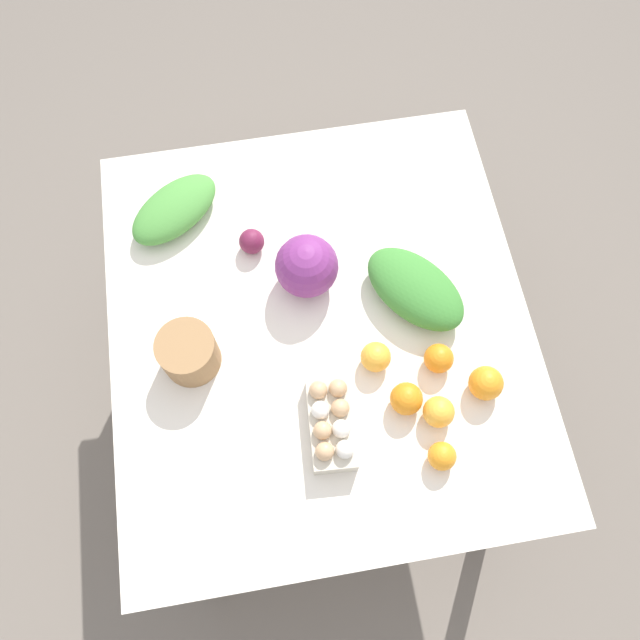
% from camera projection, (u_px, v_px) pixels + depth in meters
% --- Properties ---
extents(ground_plane, '(8.00, 8.00, 0.00)m').
position_uv_depth(ground_plane, '(320.00, 397.00, 2.26)').
color(ground_plane, '#70665B').
extents(dining_table, '(1.17, 1.05, 0.75)m').
position_uv_depth(dining_table, '(320.00, 336.00, 1.66)').
color(dining_table, silver).
rests_on(dining_table, ground_plane).
extents(cabbage_purple, '(0.16, 0.16, 0.16)m').
position_uv_depth(cabbage_purple, '(307.00, 266.00, 1.54)').
color(cabbage_purple, '#7A2D75').
rests_on(cabbage_purple, dining_table).
extents(egg_carton, '(0.23, 0.12, 0.09)m').
position_uv_depth(egg_carton, '(331.00, 422.00, 1.43)').
color(egg_carton, beige).
rests_on(egg_carton, dining_table).
extents(paper_bag, '(0.14, 0.14, 0.11)m').
position_uv_depth(paper_bag, '(189.00, 353.00, 1.48)').
color(paper_bag, '#997047').
rests_on(paper_bag, dining_table).
extents(greens_bunch_dandelion, '(0.32, 0.30, 0.10)m').
position_uv_depth(greens_bunch_dandelion, '(415.00, 289.00, 1.55)').
color(greens_bunch_dandelion, '#3D8433').
rests_on(greens_bunch_dandelion, dining_table).
extents(greens_bunch_beet_tops, '(0.27, 0.30, 0.08)m').
position_uv_depth(greens_bunch_beet_tops, '(174.00, 209.00, 1.64)').
color(greens_bunch_beet_tops, '#4C933D').
rests_on(greens_bunch_beet_tops, dining_table).
extents(beet_root, '(0.07, 0.07, 0.07)m').
position_uv_depth(beet_root, '(252.00, 241.00, 1.61)').
color(beet_root, maroon).
rests_on(beet_root, dining_table).
extents(orange_0, '(0.07, 0.07, 0.07)m').
position_uv_depth(orange_0, '(439.00, 358.00, 1.49)').
color(orange_0, orange).
rests_on(orange_0, dining_table).
extents(orange_1, '(0.08, 0.08, 0.08)m').
position_uv_depth(orange_1, '(406.00, 399.00, 1.46)').
color(orange_1, orange).
rests_on(orange_1, dining_table).
extents(orange_2, '(0.07, 0.07, 0.07)m').
position_uv_depth(orange_2, '(376.00, 357.00, 1.50)').
color(orange_2, '#F9A833').
rests_on(orange_2, dining_table).
extents(orange_3, '(0.07, 0.07, 0.07)m').
position_uv_depth(orange_3, '(442.00, 456.00, 1.41)').
color(orange_3, orange).
rests_on(orange_3, dining_table).
extents(orange_4, '(0.07, 0.07, 0.07)m').
position_uv_depth(orange_4, '(439.00, 412.00, 1.45)').
color(orange_4, '#F9A833').
rests_on(orange_4, dining_table).
extents(orange_5, '(0.08, 0.08, 0.08)m').
position_uv_depth(orange_5, '(486.00, 383.00, 1.47)').
color(orange_5, orange).
rests_on(orange_5, dining_table).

